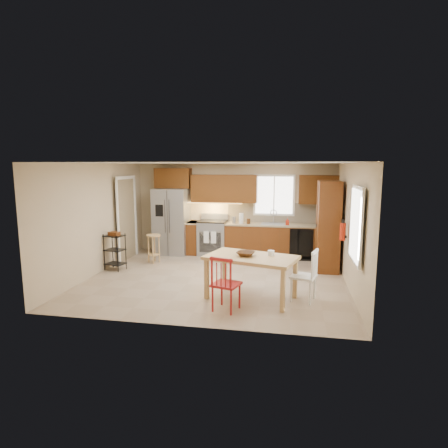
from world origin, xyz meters
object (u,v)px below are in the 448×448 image
object	(u,v)px
soap_bottle	(287,221)
bar_stool	(154,249)
utility_cart	(115,252)
refrigerator	(172,221)
range_stove	(213,238)
dining_table	(251,278)
table_bowl	(246,256)
table_jar	(271,254)
fire_extinguisher	(343,232)
pantry	(328,226)
chair_white	(303,275)
chair_red	(226,283)

from	to	relation	value
soap_bottle	bar_stool	xyz separation A→B (m)	(-3.32, -1.04, -0.63)
utility_cart	refrigerator	bearing A→B (deg)	80.02
range_stove	refrigerator	bearing A→B (deg)	-177.01
dining_table	table_bowl	world-z (taller)	table_bowl
range_stove	table_jar	bearing A→B (deg)	-60.67
table_bowl	table_jar	size ratio (longest dim) A/B	2.28
fire_extinguisher	utility_cart	xyz separation A→B (m)	(-5.13, 0.12, -0.67)
pantry	chair_white	bearing A→B (deg)	-105.08
chair_white	table_bowl	bearing A→B (deg)	108.78
chair_white	table_jar	size ratio (longest dim) A/B	6.63
range_stove	chair_red	distance (m)	4.07
soap_bottle	chair_white	bearing A→B (deg)	-83.69
refrigerator	utility_cart	distance (m)	2.08
table_bowl	bar_stool	xyz separation A→B (m)	(-2.61, 2.14, -0.44)
refrigerator	soap_bottle	xyz separation A→B (m)	(3.18, -0.02, 0.09)
refrigerator	fire_extinguisher	world-z (taller)	refrigerator
refrigerator	utility_cart	size ratio (longest dim) A/B	2.11
chair_white	bar_stool	distance (m)	4.22
pantry	fire_extinguisher	size ratio (longest dim) A/B	5.83
table_jar	utility_cart	size ratio (longest dim) A/B	0.17
fire_extinguisher	utility_cart	world-z (taller)	fire_extinguisher
pantry	bar_stool	bearing A→B (deg)	-178.07
range_stove	fire_extinguisher	bearing A→B (deg)	-32.62
range_stove	utility_cart	xyz separation A→B (m)	(-1.95, -1.92, -0.03)
dining_table	table_jar	size ratio (longest dim) A/B	11.28
refrigerator	range_stove	size ratio (longest dim) A/B	1.98
refrigerator	chair_white	world-z (taller)	refrigerator
refrigerator	chair_white	size ratio (longest dim) A/B	1.91
bar_stool	pantry	bearing A→B (deg)	14.01
dining_table	chair_white	size ratio (longest dim) A/B	1.70
dining_table	table_jar	bearing A→B (deg)	32.00
pantry	table_bowl	world-z (taller)	pantry
soap_bottle	table_jar	distance (m)	3.10
range_stove	table_bowl	xyz separation A→B (m)	(1.33, -3.27, 0.34)
soap_bottle	bar_stool	world-z (taller)	soap_bottle
dining_table	chair_red	xyz separation A→B (m)	(-0.35, -0.65, 0.08)
pantry	utility_cart	size ratio (longest dim) A/B	2.43
pantry	table_jar	xyz separation A→B (m)	(-1.20, -2.19, -0.22)
utility_cart	chair_red	bearing A→B (deg)	-20.20
chair_red	table_jar	xyz separation A→B (m)	(0.70, 0.75, 0.35)
chair_white	chair_red	bearing A→B (deg)	134.35
fire_extinguisher	table_jar	distance (m)	1.82
pantry	chair_white	distance (m)	2.39
pantry	dining_table	bearing A→B (deg)	-124.17
fire_extinguisher	utility_cart	size ratio (longest dim) A/B	0.42
utility_cart	bar_stool	bearing A→B (deg)	63.31
range_stove	fire_extinguisher	distance (m)	3.83
range_stove	bar_stool	distance (m)	1.71
soap_bottle	chair_white	world-z (taller)	soap_bottle
chair_white	utility_cart	xyz separation A→B (m)	(-4.33, 1.30, -0.04)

